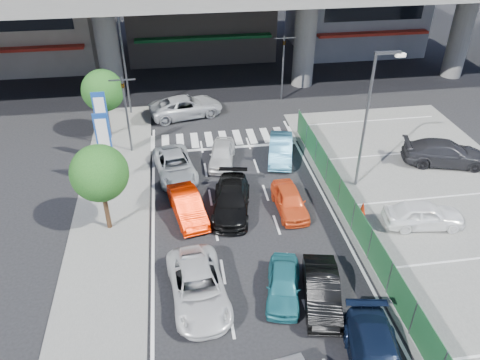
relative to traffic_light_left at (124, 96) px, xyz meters
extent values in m
plane|color=black|center=(6.20, -12.00, -3.94)|extent=(120.00, 120.00, 0.00)
cube|color=#5B5B59|center=(17.20, -10.00, -3.91)|extent=(12.00, 28.00, 0.06)
cube|color=#5B5B59|center=(-0.80, -8.00, -3.88)|extent=(4.00, 30.00, 0.12)
cylinder|color=slate|center=(-1.80, 10.00, 0.06)|extent=(1.80, 1.80, 8.00)
cylinder|color=slate|center=(14.20, 10.00, 0.06)|extent=(1.80, 1.80, 8.00)
cylinder|color=slate|center=(28.20, 10.00, 0.06)|extent=(1.80, 1.80, 8.00)
cube|color=#B12215|center=(-9.80, 14.90, -1.14)|extent=(10.80, 1.60, 0.25)
cube|color=#125C26|center=(6.20, 15.90, -1.14)|extent=(12.60, 1.60, 0.25)
cube|color=#B12215|center=(22.20, 14.90, -1.14)|extent=(10.80, 1.60, 0.25)
cylinder|color=#595B60|center=(0.00, 0.00, -1.34)|extent=(0.14, 0.14, 5.20)
cube|color=#595B60|center=(0.00, 0.00, 1.06)|extent=(1.60, 0.08, 0.08)
imported|color=black|center=(0.00, 0.00, 0.76)|extent=(0.26, 1.24, 0.50)
cylinder|color=#595B60|center=(11.70, 7.00, -1.34)|extent=(0.14, 0.14, 5.20)
cube|color=#595B60|center=(11.70, 7.00, 1.06)|extent=(1.60, 0.08, 0.08)
imported|color=black|center=(11.70, 7.00, 0.76)|extent=(0.26, 1.24, 0.50)
cylinder|color=#595B60|center=(13.20, -6.00, 0.06)|extent=(0.16, 0.16, 8.00)
cube|color=#595B60|center=(13.80, -6.00, 3.96)|extent=(1.40, 0.15, 0.15)
cube|color=silver|center=(14.50, -6.00, 3.81)|extent=(0.50, 0.22, 0.18)
cylinder|color=#595B60|center=(-0.30, 6.00, 0.06)|extent=(0.16, 0.16, 8.00)
cube|color=#595B60|center=(0.30, 6.00, 3.96)|extent=(1.40, 0.15, 0.15)
cube|color=silver|center=(1.00, 6.00, 3.81)|extent=(0.50, 0.22, 0.18)
cylinder|color=#595B60|center=(-1.00, -4.00, -2.84)|extent=(0.10, 0.10, 2.20)
cube|color=navy|center=(-1.00, -4.00, -0.74)|extent=(0.80, 0.12, 3.00)
cube|color=white|center=(-1.00, -4.07, -0.74)|extent=(0.60, 0.02, 2.40)
cylinder|color=#595B60|center=(-1.40, -1.00, -2.84)|extent=(0.10, 0.10, 2.20)
cube|color=navy|center=(-1.40, -1.00, -0.74)|extent=(0.80, 0.12, 3.00)
cube|color=white|center=(-1.40, -1.07, -0.74)|extent=(0.60, 0.02, 2.40)
cylinder|color=#382314|center=(-0.80, -8.00, -2.74)|extent=(0.24, 0.24, 2.40)
sphere|color=#134112|center=(-0.80, -8.00, -0.54)|extent=(2.80, 2.80, 2.80)
cylinder|color=#382314|center=(-1.60, 2.50, -2.74)|extent=(0.24, 0.24, 2.40)
sphere|color=#134112|center=(-1.60, 2.50, -0.54)|extent=(2.80, 2.80, 2.80)
imported|color=silver|center=(3.38, -13.47, -3.25)|extent=(2.71, 5.15, 1.38)
imported|color=teal|center=(7.02, -13.78, -3.33)|extent=(2.27, 3.81, 1.22)
imported|color=black|center=(8.51, -14.43, -3.27)|extent=(2.19, 4.22, 1.32)
imported|color=#F72300|center=(3.26, -7.55, -3.27)|extent=(2.16, 4.21, 1.32)
imported|color=black|center=(5.63, -7.39, -3.25)|extent=(2.78, 5.03, 1.38)
imported|color=#F55520|center=(8.75, -7.83, -3.31)|extent=(1.58, 3.73, 1.26)
imported|color=#B4B9BD|center=(2.75, -3.29, -3.28)|extent=(2.88, 5.00, 1.31)
imported|color=silver|center=(5.73, -2.26, -3.30)|extent=(2.22, 3.95, 1.27)
imported|color=#4EA3CD|center=(9.50, -2.30, -3.26)|extent=(2.38, 4.33, 1.35)
imported|color=silver|center=(3.88, 5.05, -3.18)|extent=(5.88, 3.63, 1.52)
imported|color=white|center=(15.22, -10.21, -3.18)|extent=(4.24, 2.14, 1.38)
imported|color=#28282C|center=(19.52, -4.54, -3.12)|extent=(5.57, 3.40, 1.51)
cone|color=red|center=(12.50, -8.83, -3.49)|extent=(0.49, 0.49, 0.78)
camera|label=1|loc=(3.01, -27.70, 11.39)|focal=35.00mm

